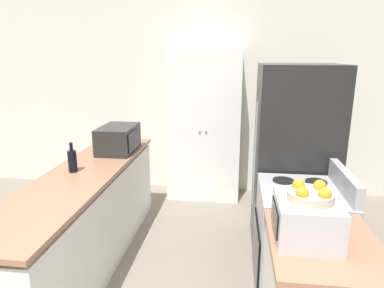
# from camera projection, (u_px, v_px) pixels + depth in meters

# --- Properties ---
(wall_back) EXTENTS (7.00, 0.06, 2.60)m
(wall_back) POSITION_uv_depth(u_px,v_px,m) (206.00, 98.00, 4.66)
(wall_back) COLOR silver
(wall_back) RESTS_ON ground_plane
(counter_left) EXTENTS (0.60, 2.54, 0.88)m
(counter_left) POSITION_uv_depth(u_px,v_px,m) (85.00, 221.00, 3.07)
(counter_left) COLOR silver
(counter_left) RESTS_ON ground_plane
(pantry_cabinet) EXTENTS (0.93, 0.50, 1.91)m
(pantry_cabinet) POSITION_uv_depth(u_px,v_px,m) (205.00, 127.00, 4.47)
(pantry_cabinet) COLOR white
(pantry_cabinet) RESTS_ON ground_plane
(stove) EXTENTS (0.66, 0.71, 1.04)m
(stove) POSITION_uv_depth(u_px,v_px,m) (299.00, 241.00, 2.70)
(stove) COLOR #9E9EA3
(stove) RESTS_ON ground_plane
(refrigerator) EXTENTS (0.76, 0.71, 1.79)m
(refrigerator) POSITION_uv_depth(u_px,v_px,m) (294.00, 159.00, 3.29)
(refrigerator) COLOR black
(refrigerator) RESTS_ON ground_plane
(microwave) EXTENTS (0.35, 0.52, 0.27)m
(microwave) POSITION_uv_depth(u_px,v_px,m) (118.00, 139.00, 3.58)
(microwave) COLOR black
(microwave) RESTS_ON counter_left
(wine_bottle) EXTENTS (0.08, 0.08, 0.26)m
(wine_bottle) POSITION_uv_depth(u_px,v_px,m) (72.00, 161.00, 2.96)
(wine_bottle) COLOR black
(wine_bottle) RESTS_ON counter_left
(toaster_oven) EXTENTS (0.34, 0.39, 0.23)m
(toaster_oven) POSITION_uv_depth(u_px,v_px,m) (306.00, 219.00, 1.89)
(toaster_oven) COLOR #B2B2B7
(toaster_oven) RESTS_ON counter_right
(fruit_bowl) EXTENTS (0.25, 0.25, 0.10)m
(fruit_bowl) POSITION_uv_depth(u_px,v_px,m) (311.00, 194.00, 1.83)
(fruit_bowl) COLOR #B2A893
(fruit_bowl) RESTS_ON toaster_oven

